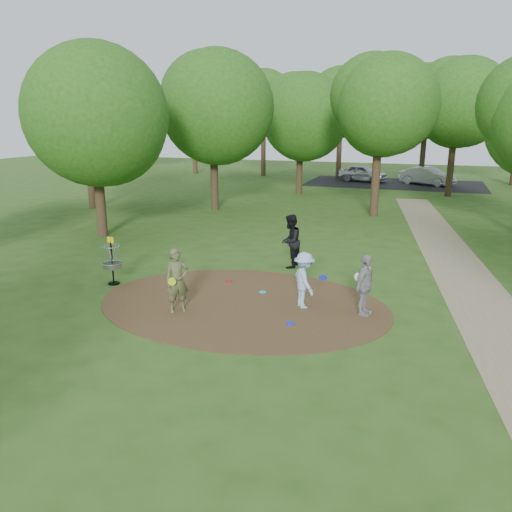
% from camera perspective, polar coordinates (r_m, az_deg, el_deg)
% --- Properties ---
extents(ground, '(100.00, 100.00, 0.00)m').
position_cam_1_polar(ground, '(14.30, -1.59, -5.46)').
color(ground, '#2D5119').
rests_on(ground, ground).
extents(dirt_clearing, '(8.40, 8.40, 0.02)m').
position_cam_1_polar(dirt_clearing, '(14.29, -1.59, -5.42)').
color(dirt_clearing, '#47301C').
rests_on(dirt_clearing, ground).
extents(footpath, '(7.55, 39.89, 0.01)m').
position_cam_1_polar(footpath, '(15.45, 24.59, -5.27)').
color(footpath, '#8C7A5B').
rests_on(footpath, ground).
extents(parking_lot, '(14.00, 8.00, 0.01)m').
position_cam_1_polar(parking_lot, '(42.88, 15.51, 7.98)').
color(parking_lot, black).
rests_on(parking_lot, ground).
extents(player_observer_with_disc, '(0.76, 0.75, 1.77)m').
position_cam_1_polar(player_observer_with_disc, '(13.60, -9.00, -2.80)').
color(player_observer_with_disc, '#535A34').
rests_on(player_observer_with_disc, ground).
extents(player_throwing_with_disc, '(1.17, 1.17, 1.58)m').
position_cam_1_polar(player_throwing_with_disc, '(13.83, 5.51, -2.78)').
color(player_throwing_with_disc, '#9CC4E9').
rests_on(player_throwing_with_disc, ground).
extents(player_walking_with_disc, '(0.78, 0.97, 1.90)m').
position_cam_1_polar(player_walking_with_disc, '(17.56, 3.94, 1.70)').
color(player_walking_with_disc, black).
rests_on(player_walking_with_disc, ground).
extents(player_waiting_with_disc, '(0.65, 1.05, 1.67)m').
position_cam_1_polar(player_waiting_with_disc, '(13.52, 12.33, -3.30)').
color(player_waiting_with_disc, '#949597').
rests_on(player_waiting_with_disc, ground).
extents(disc_ground_cyan, '(0.22, 0.22, 0.02)m').
position_cam_1_polar(disc_ground_cyan, '(15.14, 0.78, -4.13)').
color(disc_ground_cyan, '#1CBEE2').
rests_on(disc_ground_cyan, dirt_clearing).
extents(disc_ground_blue, '(0.22, 0.22, 0.02)m').
position_cam_1_polar(disc_ground_blue, '(12.92, 3.90, -7.69)').
color(disc_ground_blue, '#0E2AF0').
rests_on(disc_ground_blue, dirt_clearing).
extents(disc_ground_red, '(0.22, 0.22, 0.02)m').
position_cam_1_polar(disc_ground_red, '(16.14, -3.14, -2.91)').
color(disc_ground_red, red).
rests_on(disc_ground_red, dirt_clearing).
extents(car_left, '(4.37, 2.56, 1.39)m').
position_cam_1_polar(car_left, '(43.57, 12.14, 9.22)').
color(car_left, '#B8B9C1').
rests_on(car_left, ground).
extents(car_right, '(4.60, 3.30, 1.44)m').
position_cam_1_polar(car_right, '(42.57, 18.99, 8.63)').
color(car_right, '#A7AAAF').
rests_on(car_right, ground).
extents(disc_golf_basket, '(0.63, 0.63, 1.54)m').
position_cam_1_polar(disc_golf_basket, '(16.34, -16.15, -0.18)').
color(disc_golf_basket, black).
rests_on(disc_golf_basket, ground).
extents(tree_ring, '(37.24, 45.44, 8.82)m').
position_cam_1_polar(tree_ring, '(22.81, 9.07, 15.37)').
color(tree_ring, '#332316').
rests_on(tree_ring, ground).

